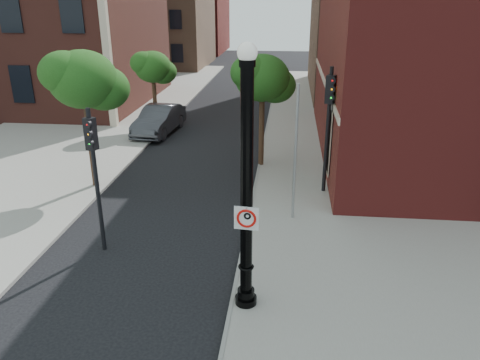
# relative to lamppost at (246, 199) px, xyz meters

# --- Properties ---
(ground) EXTENTS (120.00, 120.00, 0.00)m
(ground) POSITION_rel_lamppost_xyz_m (-2.41, -0.63, -3.00)
(ground) COLOR black
(ground) RESTS_ON ground
(sidewalk_right) EXTENTS (8.00, 60.00, 0.12)m
(sidewalk_right) POSITION_rel_lamppost_xyz_m (3.59, 9.37, -2.94)
(sidewalk_right) COLOR gray
(sidewalk_right) RESTS_ON ground
(sidewalk_left) EXTENTS (10.00, 50.00, 0.12)m
(sidewalk_left) POSITION_rel_lamppost_xyz_m (-11.41, 17.37, -2.94)
(sidewalk_left) COLOR gray
(sidewalk_left) RESTS_ON ground
(curb_edge) EXTENTS (0.10, 60.00, 0.14)m
(curb_edge) POSITION_rel_lamppost_xyz_m (-0.36, 9.37, -2.93)
(curb_edge) COLOR gray
(curb_edge) RESTS_ON ground
(bg_building_tan_a) EXTENTS (12.00, 12.00, 12.00)m
(bg_building_tan_a) POSITION_rel_lamppost_xyz_m (-14.41, 43.37, 3.00)
(bg_building_tan_a) COLOR brown
(bg_building_tan_a) RESTS_ON ground
(bg_building_red) EXTENTS (12.00, 12.00, 10.00)m
(bg_building_red) POSITION_rel_lamppost_xyz_m (-14.41, 57.37, 2.00)
(bg_building_red) COLOR maroon
(bg_building_red) RESTS_ON ground
(bg_building_tan_b) EXTENTS (22.00, 14.00, 14.00)m
(bg_building_tan_b) POSITION_rel_lamppost_xyz_m (13.59, 29.37, 4.00)
(bg_building_tan_b) COLOR brown
(bg_building_tan_b) RESTS_ON ground
(lamppost) EXTENTS (0.55, 0.55, 6.49)m
(lamppost) POSITION_rel_lamppost_xyz_m (0.00, 0.00, 0.00)
(lamppost) COLOR black
(lamppost) RESTS_ON ground
(no_parking_sign) EXTENTS (0.58, 0.10, 0.58)m
(no_parking_sign) POSITION_rel_lamppost_xyz_m (0.02, -0.17, -0.42)
(no_parking_sign) COLOR white
(no_parking_sign) RESTS_ON ground
(parked_car) EXTENTS (2.15, 4.94, 1.58)m
(parked_car) POSITION_rel_lamppost_xyz_m (-6.41, 15.50, -2.21)
(parked_car) COLOR #323238
(parked_car) RESTS_ON ground
(traffic_signal_left) EXTENTS (0.34, 0.39, 4.46)m
(traffic_signal_left) POSITION_rel_lamppost_xyz_m (-4.65, 2.41, 0.01)
(traffic_signal_left) COLOR black
(traffic_signal_left) RESTS_ON ground
(traffic_signal_right) EXTENTS (0.39, 0.44, 4.98)m
(traffic_signal_right) POSITION_rel_lamppost_xyz_m (2.40, 7.60, 0.36)
(traffic_signal_right) COLOR black
(traffic_signal_right) RESTS_ON ground
(utility_pole) EXTENTS (0.10, 0.10, 4.79)m
(utility_pole) POSITION_rel_lamppost_xyz_m (1.17, 5.04, -0.60)
(utility_pole) COLOR #999999
(utility_pole) RESTS_ON ground
(street_tree_a) EXTENTS (3.06, 2.77, 5.52)m
(street_tree_a) POSITION_rel_lamppost_xyz_m (-6.84, 7.30, 1.36)
(street_tree_a) COLOR #302013
(street_tree_a) RESTS_ON ground
(street_tree_b) EXTENTS (2.48, 2.24, 4.47)m
(street_tree_b) POSITION_rel_lamppost_xyz_m (-6.90, 16.71, 0.52)
(street_tree_b) COLOR #302013
(street_tree_b) RESTS_ON ground
(street_tree_c) EXTENTS (2.82, 2.54, 5.07)m
(street_tree_c) POSITION_rel_lamppost_xyz_m (-0.26, 10.54, 1.00)
(street_tree_c) COLOR #302013
(street_tree_c) RESTS_ON ground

